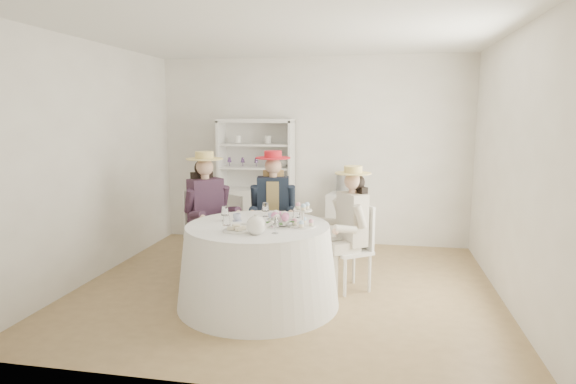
# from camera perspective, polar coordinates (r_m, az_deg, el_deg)

# --- Properties ---
(ground) EXTENTS (4.50, 4.50, 0.00)m
(ground) POSITION_cam_1_polar(r_m,az_deg,el_deg) (5.40, -0.20, -11.24)
(ground) COLOR olive
(ground) RESTS_ON ground
(ceiling) EXTENTS (4.50, 4.50, 0.00)m
(ceiling) POSITION_cam_1_polar(r_m,az_deg,el_deg) (5.12, -0.22, 18.35)
(ceiling) COLOR white
(ceiling) RESTS_ON wall_back
(wall_back) EXTENTS (4.50, 0.00, 4.50)m
(wall_back) POSITION_cam_1_polar(r_m,az_deg,el_deg) (7.05, 2.88, 4.84)
(wall_back) COLOR silver
(wall_back) RESTS_ON ground
(wall_front) EXTENTS (4.50, 0.00, 4.50)m
(wall_front) POSITION_cam_1_polar(r_m,az_deg,el_deg) (3.16, -7.08, -0.63)
(wall_front) COLOR silver
(wall_front) RESTS_ON ground
(wall_left) EXTENTS (0.00, 4.50, 4.50)m
(wall_left) POSITION_cam_1_polar(r_m,az_deg,el_deg) (5.94, -22.09, 3.35)
(wall_left) COLOR silver
(wall_left) RESTS_ON ground
(wall_right) EXTENTS (0.00, 4.50, 4.50)m
(wall_right) POSITION_cam_1_polar(r_m,az_deg,el_deg) (5.16, 25.16, 2.37)
(wall_right) COLOR silver
(wall_right) RESTS_ON ground
(tea_table) EXTENTS (1.61, 1.61, 0.81)m
(tea_table) POSITION_cam_1_polar(r_m,az_deg,el_deg) (4.86, -3.55, -8.59)
(tea_table) COLOR white
(tea_table) RESTS_ON ground
(hutch) EXTENTS (1.16, 0.61, 1.82)m
(hutch) POSITION_cam_1_polar(r_m,az_deg,el_deg) (7.06, -3.69, -0.91)
(hutch) COLOR silver
(hutch) RESTS_ON ground
(side_table) EXTENTS (0.56, 0.56, 0.78)m
(side_table) POSITION_cam_1_polar(r_m,az_deg,el_deg) (6.90, 6.93, -3.39)
(side_table) COLOR silver
(side_table) RESTS_ON ground
(hatbox) EXTENTS (0.33, 0.33, 0.30)m
(hatbox) POSITION_cam_1_polar(r_m,az_deg,el_deg) (6.80, 7.02, 1.04)
(hatbox) COLOR black
(hatbox) RESTS_ON side_table
(guest_left) EXTENTS (0.62, 0.62, 1.47)m
(guest_left) POSITION_cam_1_polar(r_m,az_deg,el_deg) (5.61, -9.60, -1.80)
(guest_left) COLOR silver
(guest_left) RESTS_ON ground
(guest_mid) EXTENTS (0.54, 0.57, 1.46)m
(guest_mid) POSITION_cam_1_polar(r_m,az_deg,el_deg) (5.74, -1.77, -1.43)
(guest_mid) COLOR silver
(guest_mid) RESTS_ON ground
(guest_right) EXTENTS (0.58, 0.55, 1.35)m
(guest_right) POSITION_cam_1_polar(r_m,az_deg,el_deg) (5.16, 7.38, -3.45)
(guest_right) COLOR silver
(guest_right) RESTS_ON ground
(spare_chair) EXTENTS (0.51, 0.51, 0.88)m
(spare_chair) POSITION_cam_1_polar(r_m,az_deg,el_deg) (6.24, -5.62, -3.92)
(spare_chair) COLOR silver
(spare_chair) RESTS_ON ground
(teacup_a) EXTENTS (0.11, 0.11, 0.07)m
(teacup_a) POSITION_cam_1_polar(r_m,az_deg,el_deg) (4.92, -6.05, -3.07)
(teacup_a) COLOR white
(teacup_a) RESTS_ON tea_table
(teacup_b) EXTENTS (0.08, 0.08, 0.06)m
(teacup_b) POSITION_cam_1_polar(r_m,az_deg,el_deg) (4.96, -2.06, -2.96)
(teacup_b) COLOR white
(teacup_b) RESTS_ON tea_table
(teacup_c) EXTENTS (0.11, 0.11, 0.07)m
(teacup_c) POSITION_cam_1_polar(r_m,az_deg,el_deg) (4.85, -0.46, -3.18)
(teacup_c) COLOR white
(teacup_c) RESTS_ON tea_table
(flower_bowl) EXTENTS (0.26, 0.26, 0.06)m
(flower_bowl) POSITION_cam_1_polar(r_m,az_deg,el_deg) (4.70, -0.88, -3.66)
(flower_bowl) COLOR white
(flower_bowl) RESTS_ON tea_table
(flower_arrangement) EXTENTS (0.20, 0.20, 0.07)m
(flower_arrangement) POSITION_cam_1_polar(r_m,az_deg,el_deg) (4.64, -1.03, -2.95)
(flower_arrangement) COLOR #D068A1
(flower_arrangement) RESTS_ON tea_table
(table_teapot) EXTENTS (0.25, 0.18, 0.19)m
(table_teapot) POSITION_cam_1_polar(r_m,az_deg,el_deg) (4.36, -3.75, -3.97)
(table_teapot) COLOR white
(table_teapot) RESTS_ON tea_table
(sandwich_plate) EXTENTS (0.26, 0.26, 0.06)m
(sandwich_plate) POSITION_cam_1_polar(r_m,az_deg,el_deg) (4.50, -6.08, -4.45)
(sandwich_plate) COLOR white
(sandwich_plate) RESTS_ON tea_table
(cupcake_stand) EXTENTS (0.24, 0.24, 0.23)m
(cupcake_stand) POSITION_cam_1_polar(r_m,az_deg,el_deg) (4.64, 1.76, -3.12)
(cupcake_stand) COLOR white
(cupcake_stand) RESTS_ON tea_table
(stemware_set) EXTENTS (0.81, 0.78, 0.15)m
(stemware_set) POSITION_cam_1_polar(r_m,az_deg,el_deg) (4.73, -3.61, -3.01)
(stemware_set) COLOR white
(stemware_set) RESTS_ON tea_table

